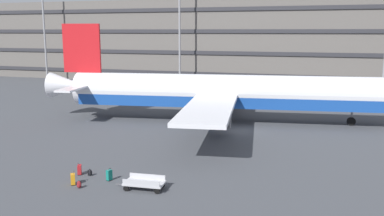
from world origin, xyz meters
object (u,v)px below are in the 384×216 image
at_px(backpack_small, 79,185).
at_px(backpack_teal, 90,173).
at_px(suitcase_scuffed, 109,175).
at_px(suitcase_upright, 73,179).
at_px(airliner, 224,93).
at_px(suitcase_navy, 79,169).
at_px(baggage_cart, 144,183).

distance_m(backpack_small, backpack_teal, 2.41).
distance_m(suitcase_scuffed, suitcase_upright, 2.40).
height_order(airliner, backpack_small, airliner).
bearing_deg(backpack_teal, backpack_small, -75.92).
distance_m(suitcase_navy, suitcase_upright, 1.98).
relative_size(suitcase_navy, backpack_teal, 1.60).
bearing_deg(suitcase_scuffed, suitcase_navy, 170.33).
height_order(airliner, suitcase_scuffed, airliner).
height_order(suitcase_navy, backpack_small, suitcase_navy).
distance_m(airliner, baggage_cart, 22.02).
bearing_deg(suitcase_scuffed, suitcase_upright, -143.80).
xyz_separation_m(suitcase_upright, backpack_teal, (0.16, 1.88, -0.16)).
relative_size(suitcase_navy, suitcase_upright, 0.92).
bearing_deg(airliner, suitcase_scuffed, -98.53).
bearing_deg(baggage_cart, backpack_teal, 165.44).
relative_size(suitcase_scuffed, backpack_teal, 1.66).
height_order(suitcase_scuffed, baggage_cart, suitcase_scuffed).
bearing_deg(suitcase_upright, backpack_small, -31.56).
xyz_separation_m(suitcase_upright, backpack_small, (0.75, -0.46, -0.15)).
xyz_separation_m(airliner, backpack_small, (-4.35, -22.95, -3.01)).
bearing_deg(suitcase_navy, backpack_small, -58.62).
distance_m(airliner, suitcase_upright, 23.23).
relative_size(airliner, suitcase_navy, 48.77).
height_order(backpack_small, baggage_cart, baggage_cart).
bearing_deg(suitcase_navy, suitcase_scuffed, -9.67).
distance_m(suitcase_navy, backpack_teal, 0.85).
xyz_separation_m(suitcase_scuffed, baggage_cart, (2.94, -0.77, 0.02)).
bearing_deg(baggage_cart, suitcase_upright, -172.42).
xyz_separation_m(airliner, suitcase_upright, (-5.10, -22.49, -2.86)).
bearing_deg(backpack_teal, suitcase_scuffed, -14.37).
height_order(backpack_small, backpack_teal, backpack_small).
distance_m(suitcase_navy, backpack_small, 2.72).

